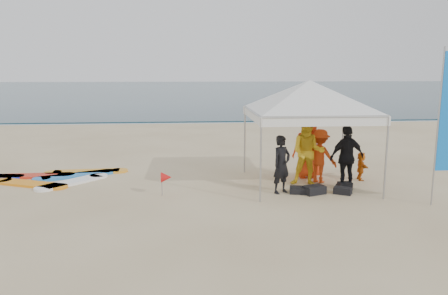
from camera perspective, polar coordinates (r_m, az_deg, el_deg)
name	(u,v)px	position (r m, az deg, el deg)	size (l,w,h in m)	color
ground	(215,223)	(9.67, -1.12, -9.82)	(120.00, 120.00, 0.00)	beige
ocean	(193,90)	(69.15, -4.02, 7.53)	(160.00, 84.00, 0.08)	#0C2633
shoreline_foam	(199,122)	(27.47, -3.32, 3.32)	(160.00, 1.20, 0.01)	silver
person_black_a	(282,164)	(11.81, 7.53, -2.21)	(0.57, 0.38, 1.57)	black
person_yellow	(308,152)	(12.65, 10.89, -0.60)	(0.95, 0.74, 1.95)	yellow
person_orange_a	(320,156)	(13.11, 12.40, -1.09)	(1.02, 0.59, 1.58)	#D03F12
person_black_b	(347,157)	(12.62, 15.75, -1.22)	(1.04, 0.43, 1.78)	black
person_orange_b	(309,146)	(13.57, 11.00, 0.13)	(0.95, 0.62, 1.95)	red
person_seated	(361,166)	(13.78, 17.45, -2.33)	(0.79, 0.25, 0.85)	#CA5E12
canopy_tent	(310,80)	(12.57, 11.11, 8.60)	(4.56, 4.56, 3.44)	#A5A5A8
marker_pennant	(166,177)	(11.62, -7.55, -3.89)	(0.28, 0.28, 0.64)	#A5A5A8
gear_pile	(321,189)	(12.16, 12.55, -5.36)	(1.85, 0.84, 0.22)	black
surfboard_spread	(34,178)	(14.55, -23.52, -3.65)	(5.55, 2.48, 0.07)	white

